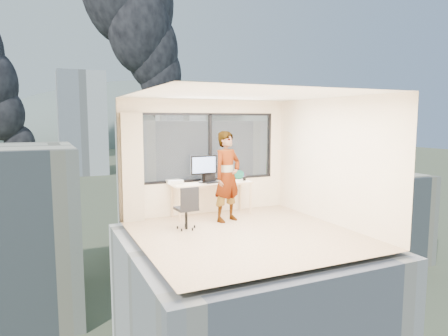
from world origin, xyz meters
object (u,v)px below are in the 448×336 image
chair (186,207)px  laptop (212,177)px  person (227,176)px  desk (212,199)px  handbag (239,175)px  game_console (174,182)px  monitor (204,169)px

chair → laptop: laptop is taller
chair → person: (1.01, 0.26, 0.52)m
chair → person: size_ratio=0.46×
desk → handbag: (0.80, 0.22, 0.48)m
desk → person: person is taller
person → chair: bearing=174.0°
chair → game_console: chair is taller
chair → laptop: size_ratio=2.30×
chair → person: 1.17m
desk → chair: size_ratio=2.05×
desk → person: bearing=-80.2°
monitor → person: bearing=-69.6°
game_console → chair: bearing=-101.9°
monitor → game_console: size_ratio=1.91×
handbag → chair: bearing=-137.7°
desk → game_console: size_ratio=5.53×
person → handbag: size_ratio=7.08×
handbag → game_console: bearing=-170.4°
game_console → handbag: size_ratio=1.20×
desk → laptop: bearing=-143.2°
monitor → laptop: 0.26m
game_console → person: bearing=-48.9°
person → monitor: bearing=91.5°
chair → handbag: (1.71, 1.08, 0.42)m
person → game_console: person is taller
person → monitor: (-0.27, 0.67, 0.10)m
person → monitor: 0.73m
desk → monitor: (-0.16, 0.07, 0.69)m
laptop → handbag: size_ratio=1.41×
person → monitor: person is taller
monitor → handbag: bearing=7.6°
person → game_console: size_ratio=5.88×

